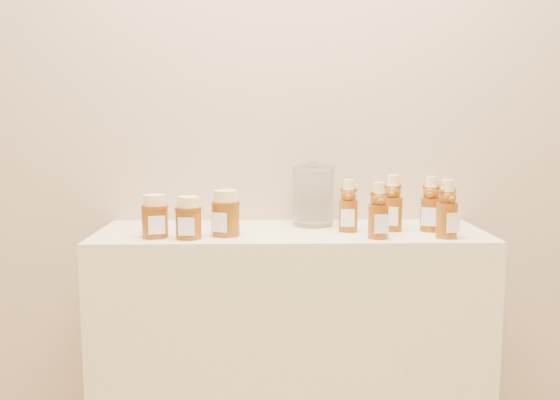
{
  "coord_description": "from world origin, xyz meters",
  "views": [
    {
      "loc": [
        -0.07,
        -0.27,
        1.24
      ],
      "look_at": [
        -0.03,
        1.52,
        1.0
      ],
      "focal_mm": 38.0,
      "sensor_mm": 36.0,
      "label": 1
    }
  ],
  "objects_px": {
    "bear_bottle_back_left": "(348,202)",
    "bear_bottle_front_left": "(378,207)",
    "display_table": "(291,368)",
    "honey_jar_left": "(155,216)",
    "glass_canister": "(314,193)"
  },
  "relations": [
    {
      "from": "bear_bottle_front_left",
      "to": "honey_jar_left",
      "type": "bearing_deg",
      "value": 169.8
    },
    {
      "from": "bear_bottle_front_left",
      "to": "honey_jar_left",
      "type": "distance_m",
      "value": 0.65
    },
    {
      "from": "bear_bottle_back_left",
      "to": "glass_canister",
      "type": "height_order",
      "value": "glass_canister"
    },
    {
      "from": "display_table",
      "to": "honey_jar_left",
      "type": "relative_size",
      "value": 9.53
    },
    {
      "from": "display_table",
      "to": "honey_jar_left",
      "type": "bearing_deg",
      "value": -165.98
    },
    {
      "from": "bear_bottle_back_left",
      "to": "honey_jar_left",
      "type": "bearing_deg",
      "value": -161.26
    },
    {
      "from": "bear_bottle_back_left",
      "to": "honey_jar_left",
      "type": "distance_m",
      "value": 0.58
    },
    {
      "from": "display_table",
      "to": "bear_bottle_front_left",
      "type": "relative_size",
      "value": 6.5
    },
    {
      "from": "display_table",
      "to": "bear_bottle_back_left",
      "type": "xyz_separation_m",
      "value": [
        0.18,
        -0.02,
        0.54
      ]
    },
    {
      "from": "honey_jar_left",
      "to": "bear_bottle_back_left",
      "type": "bearing_deg",
      "value": -9.2
    },
    {
      "from": "display_table",
      "to": "honey_jar_left",
      "type": "xyz_separation_m",
      "value": [
        -0.4,
        -0.1,
        0.51
      ]
    },
    {
      "from": "bear_bottle_back_left",
      "to": "bear_bottle_front_left",
      "type": "relative_size",
      "value": 0.99
    },
    {
      "from": "display_table",
      "to": "honey_jar_left",
      "type": "distance_m",
      "value": 0.66
    },
    {
      "from": "bear_bottle_back_left",
      "to": "display_table",
      "type": "bearing_deg",
      "value": -175.35
    },
    {
      "from": "honey_jar_left",
      "to": "display_table",
      "type": "bearing_deg",
      "value": -3.24
    }
  ]
}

